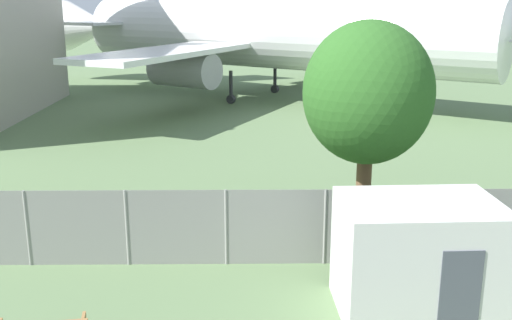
# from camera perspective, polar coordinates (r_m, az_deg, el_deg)

# --- Properties ---
(perimeter_fence) EXTENTS (56.07, 0.07, 2.03)m
(perimeter_fence) POSITION_cam_1_polar(r_m,az_deg,el_deg) (15.48, -2.88, -6.43)
(perimeter_fence) COLOR gray
(perimeter_fence) RESTS_ON ground
(airplane) EXTENTS (35.81, 28.22, 13.81)m
(airplane) POSITION_cam_1_polar(r_m,az_deg,el_deg) (41.03, 1.08, 11.94)
(airplane) COLOR white
(airplane) RESTS_ON ground
(portable_cabin) EXTENTS (3.45, 2.52, 2.54)m
(portable_cabin) POSITION_cam_1_polar(r_m,az_deg,el_deg) (13.59, 15.11, -8.97)
(portable_cabin) COLOR silver
(portable_cabin) RESTS_ON ground
(tree_near_hangar) EXTENTS (3.64, 3.64, 6.18)m
(tree_near_hangar) POSITION_cam_1_polar(r_m,az_deg,el_deg) (16.96, 10.61, 6.22)
(tree_near_hangar) COLOR brown
(tree_near_hangar) RESTS_ON ground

